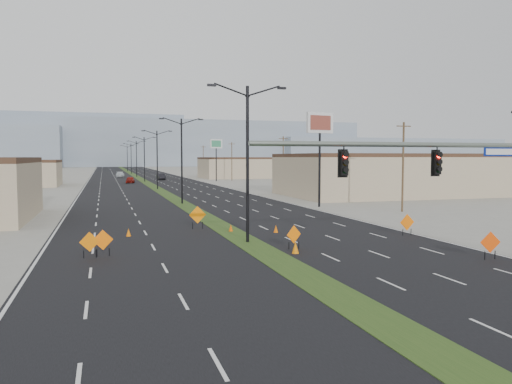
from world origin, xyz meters
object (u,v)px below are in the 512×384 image
object	(u,v)px
cone_1	(276,229)
cone_2	(231,228)
signal_mast	(468,172)
pole_sign_east_near	(320,129)
car_far	(120,175)
streetlight_0	(248,159)
cone_3	(129,233)
construction_sign_3	(294,235)
cone_0	(295,248)
streetlight_2	(157,158)
pole_sign_east_far	(216,147)
streetlight_5	(131,157)
car_mid	(161,177)
car_left	(130,180)
construction_sign_0	(90,243)
streetlight_4	(136,157)
construction_sign_1	(103,241)
streetlight_1	(182,158)
streetlight_3	(144,158)
construction_sign_4	(490,243)
construction_sign_5	(407,223)
streetlight_6	(127,157)

from	to	relation	value
cone_1	cone_2	size ratio (longest dim) A/B	1.03
signal_mast	pole_sign_east_near	xyz separation A→B (m)	(5.47, 30.01, 3.76)
car_far	streetlight_0	bearing A→B (deg)	-87.12
signal_mast	cone_3	bearing A→B (deg)	136.87
car_far	cone_2	size ratio (longest dim) A/B	9.60
construction_sign_3	cone_0	distance (m)	1.45
streetlight_2	pole_sign_east_far	xyz separation A→B (m)	(15.89, 25.30, 2.45)
construction_sign_3	streetlight_2	bearing A→B (deg)	71.48
signal_mast	streetlight_5	bearing A→B (deg)	93.26
cone_2	pole_sign_east_near	distance (m)	22.23
car_mid	construction_sign_3	size ratio (longest dim) A/B	3.22
pole_sign_east_far	car_left	bearing A→B (deg)	169.00
construction_sign_0	cone_2	bearing A→B (deg)	23.64
car_far	pole_sign_east_far	distance (m)	36.17
streetlight_4	construction_sign_1	size ratio (longest dim) A/B	6.67
cone_0	streetlight_1	bearing A→B (deg)	92.82
pole_sign_east_near	cone_2	bearing A→B (deg)	-144.47
cone_0	cone_1	world-z (taller)	cone_0
streetlight_4	construction_sign_0	size ratio (longest dim) A/B	6.88
cone_1	pole_sign_east_far	distance (m)	79.27
pole_sign_east_far	streetlight_3	bearing A→B (deg)	150.52
streetlight_0	streetlight_5	distance (m)	140.00
construction_sign_1	car_left	bearing A→B (deg)	74.63
streetlight_0	construction_sign_4	distance (m)	14.89
car_mid	cone_3	distance (m)	87.98
streetlight_3	car_far	bearing A→B (deg)	99.91
streetlight_4	cone_0	xyz separation A→B (m)	(1.59, -116.36, -5.07)
construction_sign_1	cone_1	world-z (taller)	construction_sign_1
streetlight_1	car_far	size ratio (longest dim) A/B	1.89
construction_sign_0	pole_sign_east_near	world-z (taller)	pole_sign_east_near
signal_mast	pole_sign_east_near	world-z (taller)	pole_sign_east_near
streetlight_1	cone_2	world-z (taller)	streetlight_1
streetlight_4	pole_sign_east_far	world-z (taller)	streetlight_4
streetlight_0	streetlight_4	world-z (taller)	same
car_far	construction_sign_5	xyz separation A→B (m)	(16.09, -110.79, 0.12)
streetlight_2	construction_sign_5	world-z (taller)	streetlight_2
construction_sign_0	construction_sign_1	world-z (taller)	construction_sign_1
construction_sign_3	pole_sign_east_near	size ratio (longest dim) A/B	0.14
car_left	construction_sign_3	distance (m)	81.53
construction_sign_3	construction_sign_5	world-z (taller)	construction_sign_5
streetlight_3	construction_sign_3	bearing A→B (deg)	-88.68
car_mid	construction_sign_4	bearing A→B (deg)	-89.79
cone_1	pole_sign_east_far	size ratio (longest dim) A/B	0.06
cone_1	pole_sign_east_near	xyz separation A→B (m)	(10.90, 16.57, 8.27)
streetlight_2	construction_sign_1	world-z (taller)	streetlight_2
car_far	cone_1	size ratio (longest dim) A/B	9.32
streetlight_6	streetlight_2	bearing A→B (deg)	-90.00
streetlight_6	cone_0	size ratio (longest dim) A/B	14.57
streetlight_3	construction_sign_5	size ratio (longest dim) A/B	6.59
streetlight_0	cone_2	world-z (taller)	streetlight_0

